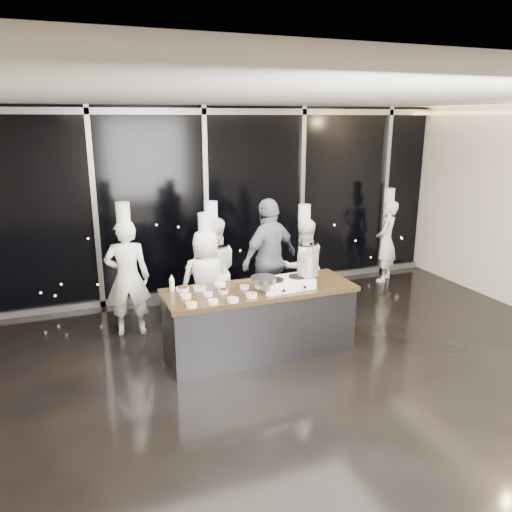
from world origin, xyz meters
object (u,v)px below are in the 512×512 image
Objects in this scene: stock_pot at (308,265)px; chef_far_left at (128,276)px; stove at (286,283)px; chef_center at (212,272)px; frying_pan at (263,279)px; chef_right at (303,266)px; chef_side at (386,240)px; chef_left at (206,280)px; demo_counter at (260,320)px; guest at (270,259)px.

stock_pot is 2.54m from chef_far_left.
stove is 1.39m from chef_center.
frying_pan is 0.65m from stock_pot.
chef_far_left is 2.68m from chef_right.
stock_pot is at bearing 137.44° from chef_center.
stove is at bearing 127.32° from chef_center.
chef_right is (0.55, 1.22, -0.41)m from stock_pot.
chef_side is (3.34, 2.12, -0.28)m from frying_pan.
stock_pot is (0.30, 0.00, 0.21)m from stove.
chef_center is (-0.29, 1.26, -0.24)m from frying_pan.
chef_left is 0.93× the size of chef_center.
chef_left reaches higher than chef_right.
demo_counter is 3.88m from chef_side.
guest is (1.04, 0.15, 0.16)m from chef_left.
demo_counter is 1.39× the size of chef_side.
frying_pan is at bearing 119.09° from chef_left.
stock_pot is 0.14× the size of chef_far_left.
guest reaches higher than chef_left.
guest reaches higher than stove.
frying_pan reaches higher than stove.
stove is 0.39× the size of chef_side.
stove is at bearing -179.37° from stock_pot.
chef_right is (1.18, 1.26, -0.31)m from frying_pan.
chef_far_left reaches higher than chef_side.
chef_left is at bearing 135.21° from stock_pot.
chef_center is at bearing 127.17° from stock_pot.
stove is 3.67m from chef_side.
stock_pot is 1.58m from chef_center.
chef_far_left reaches higher than demo_counter.
stock_pot is at bearing 142.90° from chef_left.
demo_counter is 1.09m from chef_left.
chef_far_left is at bearing 139.26° from stove.
chef_center is at bearing 98.75° from frying_pan.
guest is at bearing 72.86° from stove.
demo_counter is at bearing 115.86° from chef_center.
chef_center reaches higher than demo_counter.
frying_pan is at bearing 113.28° from chef_center.
chef_right is at bearing -171.53° from chef_far_left.
chef_right reaches higher than demo_counter.
chef_center reaches higher than frying_pan.
demo_counter is 1.42× the size of chef_right.
chef_center is (0.14, 0.17, 0.06)m from chef_left.
stock_pot is 0.16× the size of chef_right.
guest is at bearing 59.58° from frying_pan.
stove is at bearing 59.10° from chef_right.
chef_left is 1.07m from guest.
chef_center is 0.91m from guest.
chef_center reaches higher than chef_right.
frying_pan is at bearing 39.78° from guest.
guest is at bearing 91.13° from stock_pot.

